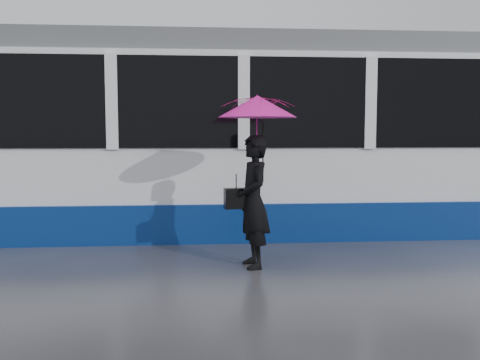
{
  "coord_description": "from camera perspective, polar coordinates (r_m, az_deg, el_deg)",
  "views": [
    {
      "loc": [
        0.03,
        -6.98,
        1.73
      ],
      "look_at": [
        0.63,
        0.14,
        1.1
      ],
      "focal_mm": 40.0,
      "sensor_mm": 36.0,
      "label": 1
    }
  ],
  "objects": [
    {
      "name": "ground",
      "position": [
        7.19,
        -4.93,
        -8.9
      ],
      "size": [
        90.0,
        90.0,
        0.0
      ],
      "primitive_type": "plane",
      "color": "#2B2B30",
      "rests_on": "ground"
    },
    {
      "name": "woman",
      "position": [
        6.86,
        1.43,
        -2.31
      ],
      "size": [
        0.51,
        0.68,
        1.71
      ],
      "primitive_type": "imported",
      "rotation": [
        0.0,
        0.0,
        -1.4
      ],
      "color": "black",
      "rests_on": "ground"
    },
    {
      "name": "tram",
      "position": [
        9.51,
        -9.35,
        4.42
      ],
      "size": [
        26.0,
        2.56,
        3.35
      ],
      "color": "white",
      "rests_on": "ground"
    },
    {
      "name": "rails",
      "position": [
        9.64,
        -4.91,
        -5.25
      ],
      "size": [
        34.0,
        1.51,
        0.02
      ],
      "color": "#3F3D38",
      "rests_on": "ground"
    },
    {
      "name": "umbrella",
      "position": [
        6.81,
        1.87,
        6.21
      ],
      "size": [
        1.16,
        1.16,
        1.15
      ],
      "rotation": [
        0.0,
        0.0,
        0.17
      ],
      "color": "#EC134E",
      "rests_on": "ground"
    },
    {
      "name": "handbag",
      "position": [
        6.85,
        -0.41,
        -1.96
      ],
      "size": [
        0.32,
        0.18,
        0.44
      ],
      "rotation": [
        0.0,
        0.0,
        0.17
      ],
      "color": "black",
      "rests_on": "ground"
    }
  ]
}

